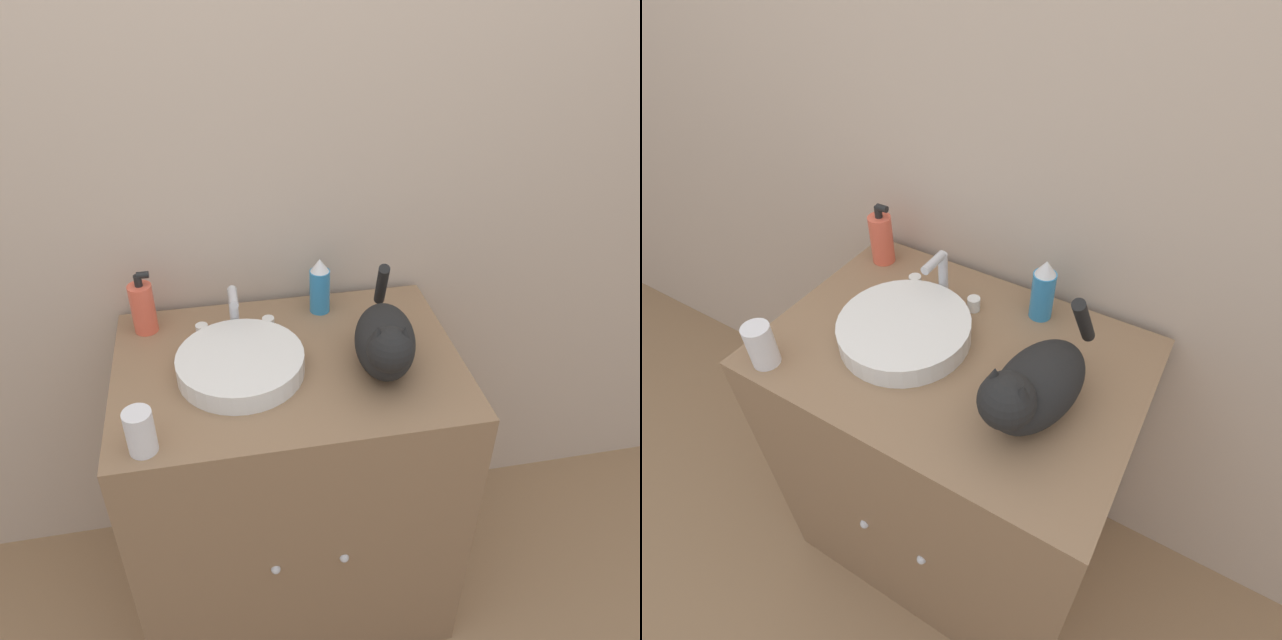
# 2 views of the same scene
# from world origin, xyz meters

# --- Properties ---
(ground_plane) EXTENTS (8.00, 8.00, 0.00)m
(ground_plane) POSITION_xyz_m (0.00, 0.00, 0.00)
(ground_plane) COLOR #997551
(wall_back) EXTENTS (6.00, 0.05, 2.50)m
(wall_back) POSITION_xyz_m (0.00, 0.63, 1.25)
(wall_back) COLOR #C6B29E
(wall_back) RESTS_ON ground_plane
(vanity_cabinet) EXTENTS (0.85, 0.60, 0.89)m
(vanity_cabinet) POSITION_xyz_m (0.00, 0.29, 0.45)
(vanity_cabinet) COLOR #8C6B4C
(vanity_cabinet) RESTS_ON ground_plane
(sink_basin) EXTENTS (0.31, 0.31, 0.05)m
(sink_basin) POSITION_xyz_m (-0.12, 0.27, 0.92)
(sink_basin) COLOR white
(sink_basin) RESTS_ON vanity_cabinet
(faucet) EXTENTS (0.20, 0.09, 0.14)m
(faucet) POSITION_xyz_m (-0.12, 0.43, 0.95)
(faucet) COLOR silver
(faucet) RESTS_ON vanity_cabinet
(cat) EXTENTS (0.19, 0.36, 0.22)m
(cat) POSITION_xyz_m (0.22, 0.22, 0.98)
(cat) COLOR black
(cat) RESTS_ON vanity_cabinet
(soap_bottle) EXTENTS (0.06, 0.06, 0.17)m
(soap_bottle) POSITION_xyz_m (-0.35, 0.50, 0.96)
(soap_bottle) COLOR #EF6047
(soap_bottle) RESTS_ON vanity_cabinet
(spray_bottle) EXTENTS (0.06, 0.06, 0.16)m
(spray_bottle) POSITION_xyz_m (0.12, 0.50, 0.97)
(spray_bottle) COLOR #338CCC
(spray_bottle) RESTS_ON vanity_cabinet
(cup) EXTENTS (0.06, 0.06, 0.10)m
(cup) POSITION_xyz_m (-0.34, 0.06, 0.94)
(cup) COLOR white
(cup) RESTS_ON vanity_cabinet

